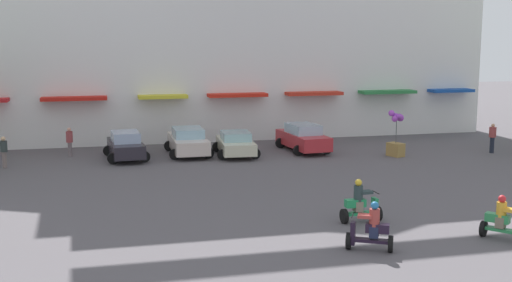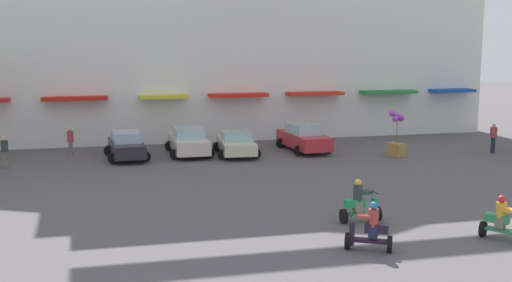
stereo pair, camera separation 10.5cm
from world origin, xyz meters
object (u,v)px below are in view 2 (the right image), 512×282
at_px(pedestrian_0, 493,137).
at_px(pedestrian_2, 70,140).
at_px(scooter_rider_2, 360,204).
at_px(parked_car_2, 236,143).
at_px(scooter_rider_6, 370,230).
at_px(balloon_vendor_cart, 397,138).
at_px(parked_car_0, 126,145).
at_px(parked_car_1, 189,141).
at_px(parked_car_3, 304,138).
at_px(scooter_rider_1, 504,222).
at_px(pedestrian_3, 5,150).

relative_size(pedestrian_0, pedestrian_2, 1.04).
bearing_deg(scooter_rider_2, parked_car_2, 96.52).
distance_m(scooter_rider_6, balloon_vendor_cart, 16.55).
bearing_deg(scooter_rider_6, balloon_vendor_cart, 61.33).
distance_m(parked_car_0, scooter_rider_2, 16.13).
relative_size(parked_car_1, parked_car_2, 1.09).
bearing_deg(scooter_rider_2, parked_car_3, 80.05).
xyz_separation_m(scooter_rider_1, scooter_rider_2, (-3.70, 3.01, 0.03)).
xyz_separation_m(parked_car_0, scooter_rider_2, (7.58, -14.23, -0.11)).
distance_m(scooter_rider_1, scooter_rider_6, 4.63).
bearing_deg(scooter_rider_1, parked_car_3, 93.88).
relative_size(parked_car_3, balloon_vendor_cart, 1.79).
bearing_deg(parked_car_0, pedestrian_3, -171.19).
relative_size(pedestrian_0, balloon_vendor_cart, 0.66).
relative_size(parked_car_1, pedestrian_0, 2.66).
height_order(scooter_rider_6, pedestrian_0, pedestrian_0).
relative_size(parked_car_3, pedestrian_2, 2.84).
bearing_deg(pedestrian_3, parked_car_1, 8.94).
relative_size(parked_car_1, pedestrian_3, 2.80).
relative_size(parked_car_3, pedestrian_3, 2.87).
bearing_deg(pedestrian_0, parked_car_3, 162.94).
distance_m(scooter_rider_2, pedestrian_2, 18.97).
height_order(scooter_rider_1, pedestrian_0, pedestrian_0).
xyz_separation_m(pedestrian_2, balloon_vendor_cart, (17.57, -4.20, 0.10)).
xyz_separation_m(scooter_rider_6, pedestrian_2, (-9.63, 18.72, 0.27)).
distance_m(parked_car_2, scooter_rider_6, 16.83).
xyz_separation_m(pedestrian_0, pedestrian_2, (-23.39, 4.56, -0.04)).
distance_m(scooter_rider_1, balloon_vendor_cart, 14.94).
height_order(parked_car_2, pedestrian_0, pedestrian_0).
bearing_deg(parked_car_1, pedestrian_2, 171.46).
distance_m(pedestrian_0, balloon_vendor_cart, 5.83).
xyz_separation_m(parked_car_1, scooter_rider_6, (3.19, -17.75, -0.12)).
bearing_deg(parked_car_2, parked_car_1, 159.82).
bearing_deg(scooter_rider_6, pedestrian_3, 128.04).
xyz_separation_m(parked_car_3, pedestrian_3, (-16.16, -1.07, 0.12)).
distance_m(scooter_rider_6, pedestrian_3, 20.63).
xyz_separation_m(scooter_rider_2, pedestrian_0, (12.83, 11.20, 0.31)).
bearing_deg(scooter_rider_2, pedestrian_0, 41.12).
relative_size(scooter_rider_2, pedestrian_3, 0.98).
height_order(parked_car_1, balloon_vendor_cart, balloon_vendor_cart).
bearing_deg(pedestrian_3, scooter_rider_2, -44.25).
bearing_deg(scooter_rider_6, scooter_rider_2, 72.55).
relative_size(parked_car_0, scooter_rider_1, 2.75).
xyz_separation_m(parked_car_3, scooter_rider_2, (-2.52, -14.36, -0.15)).
bearing_deg(parked_car_0, scooter_rider_1, -56.80).
xyz_separation_m(parked_car_1, pedestrian_2, (-6.44, 0.97, 0.15)).
height_order(parked_car_0, scooter_rider_1, parked_car_0).
xyz_separation_m(parked_car_0, pedestrian_2, (-2.98, 1.53, 0.16)).
distance_m(parked_car_0, pedestrian_3, 6.14).
bearing_deg(parked_car_1, parked_car_0, -170.83).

